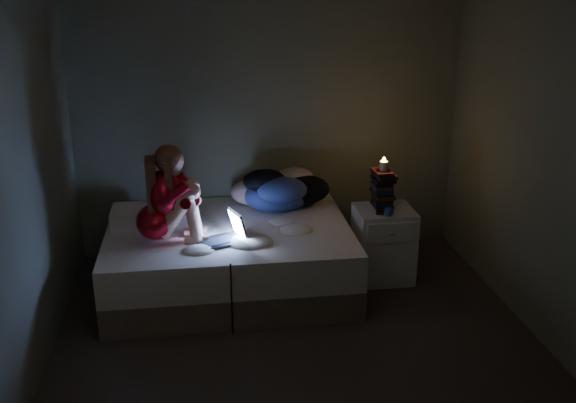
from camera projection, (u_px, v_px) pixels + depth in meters
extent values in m
cube|color=#2E2724|center=(300.00, 352.00, 4.72)|extent=(3.60, 3.80, 0.02)
cube|color=#62675B|center=(269.00, 119.00, 6.06)|extent=(3.60, 0.02, 2.60)
cube|color=#62675B|center=(380.00, 335.00, 2.50)|extent=(3.60, 0.02, 2.60)
cube|color=#62675B|center=(15.00, 194.00, 4.04)|extent=(0.02, 3.80, 2.60)
cube|color=#62675B|center=(558.00, 171.00, 4.51)|extent=(0.02, 3.80, 2.60)
cube|color=silver|center=(141.00, 216.00, 5.54)|extent=(0.49, 0.35, 0.14)
cube|color=silver|center=(383.00, 244.00, 5.73)|extent=(0.50, 0.44, 0.66)
cylinder|color=beige|center=(384.00, 167.00, 5.56)|extent=(0.07, 0.07, 0.08)
cube|color=black|center=(381.00, 212.00, 5.54)|extent=(0.12, 0.16, 0.01)
sphere|color=navy|center=(389.00, 212.00, 5.45)|extent=(0.08, 0.08, 0.08)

